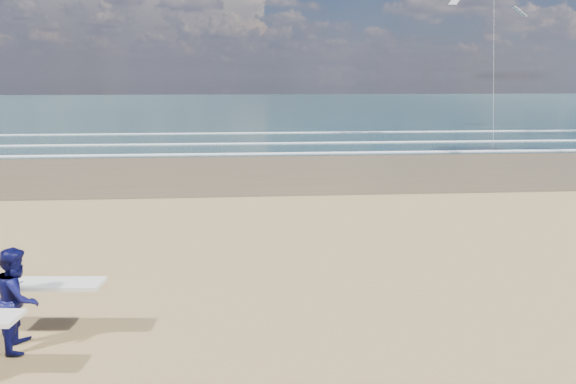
{
  "coord_description": "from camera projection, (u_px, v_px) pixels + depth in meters",
  "views": [
    {
      "loc": [
        3.45,
        -7.05,
        4.5
      ],
      "look_at": [
        4.42,
        6.0,
        1.53
      ],
      "focal_mm": 32.0,
      "sensor_mm": 36.0,
      "label": 1
    }
  ],
  "objects": [
    {
      "name": "wet_sand_strip",
      "position": [
        570.0,
        165.0,
        26.56
      ],
      "size": [
        220.0,
        12.0,
        0.01
      ],
      "primitive_type": "cube",
      "color": "brown",
      "rests_on": "ground"
    },
    {
      "name": "ocean",
      "position": [
        357.0,
        106.0,
        79.07
      ],
      "size": [
        220.0,
        100.0,
        0.02
      ],
      "primitive_type": "cube",
      "color": "#1B363C",
      "rests_on": "ground"
    },
    {
      "name": "foam_breakers",
      "position": [
        484.0,
        140.0,
        36.37
      ],
      "size": [
        220.0,
        11.7,
        0.05
      ],
      "color": "white",
      "rests_on": "ground"
    },
    {
      "name": "surfer_far",
      "position": [
        20.0,
        297.0,
        8.59
      ],
      "size": [
        2.23,
        1.16,
        1.76
      ],
      "color": "#0B0C42",
      "rests_on": "ground"
    },
    {
      "name": "kite_1",
      "position": [
        494.0,
        48.0,
        33.74
      ],
      "size": [
        5.34,
        4.69,
        11.75
      ],
      "color": "slate",
      "rests_on": "ground"
    }
  ]
}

